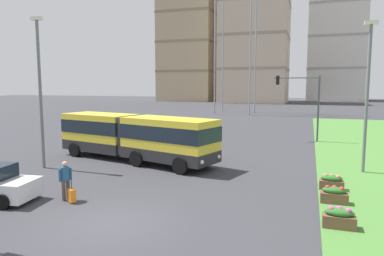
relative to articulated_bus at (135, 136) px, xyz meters
name	(u,v)px	position (x,y,z in m)	size (l,w,h in m)	color
ground_plane	(110,223)	(4.11, -9.99, -1.65)	(260.00, 260.00, 0.00)	#38383D
articulated_bus	(135,136)	(0.00, 0.00, 0.00)	(12.00, 5.54, 3.00)	yellow
car_navy_sedan	(180,126)	(-1.93, 13.86, -0.90)	(4.55, 2.36, 1.58)	#19234C
pedestrian_crossing	(65,178)	(0.89, -8.30, -0.65)	(0.36, 0.51, 1.74)	#4C4238
rolling_suitcase	(72,196)	(1.34, -8.50, -1.34)	(0.43, 0.39, 0.97)	orange
flower_planter_0	(339,218)	(12.03, -7.99, -1.23)	(1.10, 0.56, 0.74)	brown
flower_planter_1	(334,195)	(12.03, -5.23, -1.23)	(1.10, 0.56, 0.74)	brown
flower_planter_2	(331,182)	(12.03, -3.16, -1.23)	(1.10, 0.56, 0.74)	brown
traffic_light_far_right	(303,96)	(10.34, 12.01, 2.38)	(3.91, 0.28, 5.84)	#474C51
streetlight_left	(40,87)	(-4.39, -3.54, 3.28)	(0.70, 0.28, 8.98)	slate
streetlight_median	(367,91)	(13.93, 1.05, 3.05)	(0.70, 0.28, 8.52)	slate
apartment_tower_west	(191,17)	(-25.89, 89.44, 24.80)	(16.86, 18.85, 52.85)	tan
apartment_tower_westcentre	(255,38)	(-4.45, 82.88, 16.45)	(18.37, 17.60, 36.16)	#C6B299
apartment_tower_centre	(336,24)	(17.94, 104.53, 22.59)	(16.88, 19.10, 48.45)	silver
transmission_pylon	(237,3)	(-1.66, 41.46, 17.20)	(9.00, 6.24, 34.81)	gray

